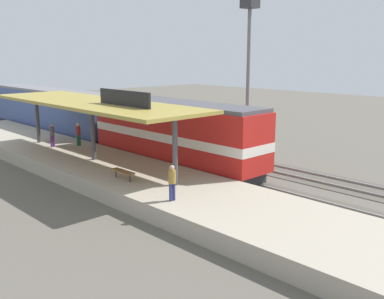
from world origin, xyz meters
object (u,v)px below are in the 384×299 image
platform_bench (123,172)px  person_walking (52,134)px  person_waiting (78,133)px  person_boarding (172,181)px  light_mast (249,44)px  locomotive (174,133)px  passenger_carriage_single (50,111)px

platform_bench → person_walking: person_walking is taller
person_waiting → person_boarding: (-3.35, -14.46, 0.00)m
platform_bench → light_mast: (13.80, 2.66, 7.05)m
person_waiting → platform_bench: bearing=-106.6°
platform_bench → person_boarding: bearing=-95.1°
locomotive → person_boarding: bearing=-132.0°
locomotive → passenger_carriage_single: bearing=90.0°
passenger_carriage_single → person_boarding: (-6.41, -25.12, -0.46)m
light_mast → person_walking: 16.29m
locomotive → light_mast: size_ratio=1.23×
locomotive → person_boarding: locomotive is taller
platform_bench → person_waiting: bearing=73.4°
light_mast → person_walking: bearing=146.5°
passenger_carriage_single → locomotive: bearing=-90.0°
locomotive → light_mast: light_mast is taller
person_boarding → platform_bench: bearing=84.9°
person_boarding → person_waiting: bearing=76.9°
locomotive → passenger_carriage_single: 18.00m
passenger_carriage_single → person_walking: 10.73m
person_waiting → person_boarding: bearing=-103.1°
platform_bench → locomotive: 6.61m
passenger_carriage_single → person_waiting: (-3.05, -10.66, -0.46)m
platform_bench → locomotive: size_ratio=0.12×
platform_bench → person_waiting: (2.95, 9.89, 0.51)m
light_mast → person_walking: (-12.44, 8.22, -6.54)m
light_mast → person_waiting: bearing=146.3°
locomotive → light_mast: (7.80, 0.11, 5.99)m
platform_bench → locomotive: bearing=23.0°
person_walking → person_boarding: bearing=-96.5°
platform_bench → light_mast: 15.73m
passenger_carriage_single → person_boarding: size_ratio=11.70×
person_boarding → locomotive: bearing=48.0°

